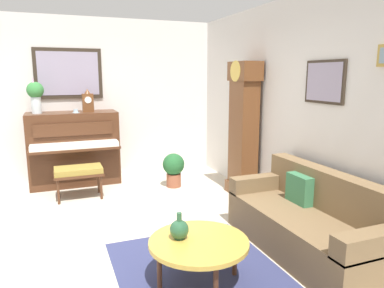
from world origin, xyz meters
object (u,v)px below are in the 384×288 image
Objects in this scene: couch at (309,223)px; potted_plant at (174,168)px; coffee_table at (199,243)px; green_jug at (179,229)px; piano at (74,148)px; mantel_clock at (88,101)px; teacup at (76,111)px; piano_bench at (79,172)px; flower_vase at (35,94)px; grandfather_clock at (243,133)px.

potted_plant is (-2.62, -0.62, 0.01)m from couch.
green_jug is (-0.10, -0.15, 0.12)m from coffee_table.
piano reaches higher than coffee_table.
mantel_clock is 0.27m from teacup.
piano is 3.62m from coffee_table.
flower_vase is (-0.80, -0.53, 1.13)m from piano_bench.
potted_plant is at bearing 63.08° from piano.
piano_bench is 1.09m from teacup.
piano reaches higher than green_jug.
piano is at bearing -147.86° from couch.
couch is (1.88, -0.25, -0.65)m from grandfather_clock.
potted_plant is (0.76, 1.24, -1.07)m from mantel_clock.
green_jug is at bearing 19.42° from flower_vase.
teacup reaches higher than green_jug.
piano is at bearing -122.40° from grandfather_clock.
piano reaches higher than couch.
mantel_clock is 0.80m from flower_vase.
piano is 1.71m from potted_plant.
piano_bench is 1.84× the size of mantel_clock.
grandfather_clock is 2.61m from coffee_table.
couch is 5.00× the size of mantel_clock.
flower_vase is (0.00, -0.53, 0.92)m from piano.
coffee_table is 3.70m from mantel_clock.
grandfather_clock is at bearing 62.61° from flower_vase.
teacup is (0.10, 0.59, -0.29)m from flower_vase.
potted_plant is (-2.66, 0.83, -0.17)m from green_jug.
grandfather_clock reaches higher than green_jug.
flower_vase is 5.00× the size of teacup.
mantel_clock is 1.81m from potted_plant.
mantel_clock reaches higher than potted_plant.
piano_bench is 3.35m from couch.
piano reaches higher than piano_bench.
mantel_clock is at bearing -125.45° from grandfather_clock.
teacup is 0.21× the size of potted_plant.
couch is at bearing 32.14° from piano.
grandfather_clock is at bearing 58.79° from teacup.
teacup is at bearing 80.30° from flower_vase.
mantel_clock is 3.28× the size of teacup.
piano_bench is 1.50m from potted_plant.
couch is at bearing 32.23° from teacup.
grandfather_clock is 5.34× the size of mantel_clock.
teacup is 1.84m from potted_plant.
grandfather_clock is (1.51, 2.37, 0.35)m from piano.
couch is 3.28× the size of flower_vase.
potted_plant is (0.76, 2.03, -1.21)m from flower_vase.
flower_vase is 3.77m from green_jug.
teacup is at bearing -147.77° from couch.
mantel_clock reaches higher than teacup.
potted_plant is (0.66, 1.45, -0.92)m from teacup.
piano is 3.49m from green_jug.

